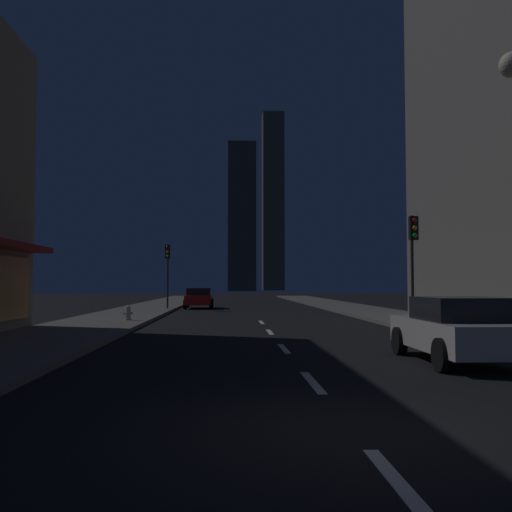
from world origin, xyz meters
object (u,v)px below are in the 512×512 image
Objects in this scene: car_parked_far at (199,298)px; traffic_light_far_left at (168,262)px; fire_hydrant_far_left at (128,313)px; traffic_light_near_right at (413,246)px; car_parked_near at (458,329)px.

traffic_light_far_left reaches higher than car_parked_far.
traffic_light_far_left is at bearing -121.43° from car_parked_far.
fire_hydrant_far_left is (-2.30, -15.26, -0.29)m from car_parked_far.
car_parked_far reaches higher than fire_hydrant_far_left.
traffic_light_far_left is (-11.00, 16.27, 0.00)m from traffic_light_near_right.
car_parked_near reaches higher than fire_hydrant_far_left.
car_parked_near is at bearing -75.63° from car_parked_far.
car_parked_near is 1.01× the size of traffic_light_far_left.
car_parked_near is 26.72m from traffic_light_far_left.
traffic_light_near_right is at bearing -19.84° from fire_hydrant_far_left.
fire_hydrant_far_left is at bearing 126.48° from car_parked_near.
car_parked_near and car_parked_far have the same top height.
fire_hydrant_far_left is 0.16× the size of traffic_light_near_right.
traffic_light_near_right is at bearing 77.73° from car_parked_near.
traffic_light_far_left is at bearing 124.07° from traffic_light_near_right.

